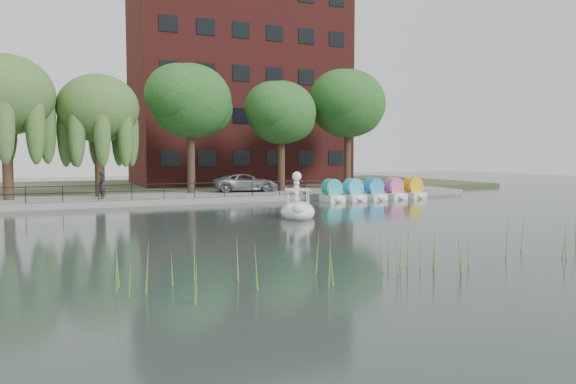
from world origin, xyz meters
TOP-DOWN VIEW (x-y plane):
  - ground_plane at (0.00, 0.00)m, footprint 120.00×120.00m
  - promenade at (0.00, 16.00)m, footprint 40.00×6.00m
  - kerb at (0.00, 13.05)m, footprint 40.00×0.25m
  - land_strip at (0.00, 30.00)m, footprint 60.00×22.00m
  - railing at (0.00, 13.25)m, footprint 32.00×0.05m
  - apartment_building at (7.00, 29.97)m, footprint 20.00×10.07m
  - willow_left at (-13.00, 16.50)m, footprint 5.88×5.88m
  - willow_mid at (-7.50, 17.00)m, footprint 5.32×5.32m
  - broadleaf_center at (-1.00, 18.00)m, footprint 6.00×6.00m
  - broadleaf_right at (6.00, 17.50)m, footprint 5.40×5.40m
  - broadleaf_far at (12.50, 18.50)m, footprint 6.30×6.30m
  - minivan at (3.07, 17.47)m, footprint 3.35×5.88m
  - bicycle at (5.51, 13.35)m, footprint 0.76×1.77m
  - pedestrian at (-7.62, 14.85)m, footprint 0.66×0.82m
  - swan_boat at (0.81, 3.48)m, footprint 2.65×3.22m
  - pedal_boat_row at (10.51, 11.34)m, footprint 7.95×1.70m
  - reed_bank at (2.00, -9.50)m, footprint 24.00×2.40m

SIDE VIEW (x-z plane):
  - ground_plane at x=0.00m, z-range 0.00..0.00m
  - land_strip at x=0.00m, z-range 0.00..0.36m
  - promenade at x=0.00m, z-range 0.00..0.40m
  - kerb at x=0.00m, z-range 0.00..0.40m
  - swan_boat at x=0.81m, z-range -0.66..1.69m
  - reed_bank at x=2.00m, z-range 0.00..1.20m
  - pedal_boat_row at x=10.51m, z-range -0.09..1.31m
  - bicycle at x=5.51m, z-range 0.40..1.40m
  - railing at x=0.00m, z-range 0.65..1.65m
  - minivan at x=3.07m, z-range 0.40..1.95m
  - pedestrian at x=-7.62m, z-range 0.40..2.38m
  - willow_mid at x=-7.50m, z-range 2.17..10.32m
  - broadleaf_right at x=6.00m, z-range 2.22..10.55m
  - willow_left at x=-13.00m, z-range 2.37..11.38m
  - broadleaf_center at x=-1.00m, z-range 2.44..11.69m
  - broadleaf_far at x=12.50m, z-range 2.54..12.25m
  - apartment_building at x=7.00m, z-range 0.36..18.36m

